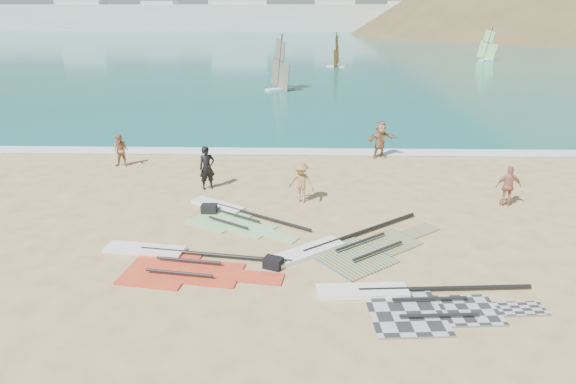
{
  "coord_description": "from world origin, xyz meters",
  "views": [
    {
      "loc": [
        -0.45,
        -11.36,
        6.88
      ],
      "look_at": [
        -0.84,
        4.0,
        1.0
      ],
      "focal_mm": 30.0,
      "sensor_mm": 36.0,
      "label": 1
    }
  ],
  "objects_px": {
    "rig_orange": "(347,248)",
    "beachgoer_back": "(508,186)",
    "beachgoer_mid": "(301,183)",
    "rig_green": "(232,216)",
    "person_wetsuit": "(207,168)",
    "rig_red": "(174,261)",
    "gear_bag_far": "(273,263)",
    "gear_bag_near": "(209,209)",
    "beachgoer_right": "(380,140)",
    "rig_grey": "(410,301)",
    "beachgoer_left": "(121,151)"
  },
  "relations": [
    {
      "from": "rig_green",
      "to": "person_wetsuit",
      "type": "bearing_deg",
      "value": 147.11
    },
    {
      "from": "rig_grey",
      "to": "rig_orange",
      "type": "bearing_deg",
      "value": 111.16
    },
    {
      "from": "beachgoer_mid",
      "to": "beachgoer_right",
      "type": "bearing_deg",
      "value": 75.91
    },
    {
      "from": "rig_grey",
      "to": "beachgoer_left",
      "type": "distance_m",
      "value": 15.48
    },
    {
      "from": "rig_red",
      "to": "beachgoer_back",
      "type": "distance_m",
      "value": 12.21
    },
    {
      "from": "rig_orange",
      "to": "beachgoer_mid",
      "type": "distance_m",
      "value": 4.12
    },
    {
      "from": "rig_red",
      "to": "beachgoer_left",
      "type": "bearing_deg",
      "value": 125.92
    },
    {
      "from": "gear_bag_near",
      "to": "gear_bag_far",
      "type": "height_order",
      "value": "gear_bag_near"
    },
    {
      "from": "beachgoer_back",
      "to": "rig_grey",
      "type": "bearing_deg",
      "value": 56.14
    },
    {
      "from": "person_wetsuit",
      "to": "beachgoer_left",
      "type": "distance_m",
      "value": 5.34
    },
    {
      "from": "gear_bag_near",
      "to": "beachgoer_mid",
      "type": "distance_m",
      "value": 3.54
    },
    {
      "from": "rig_red",
      "to": "beachgoer_mid",
      "type": "xyz_separation_m",
      "value": [
        3.65,
        4.74,
        0.74
      ]
    },
    {
      "from": "rig_red",
      "to": "beachgoer_right",
      "type": "distance_m",
      "value": 13.09
    },
    {
      "from": "rig_grey",
      "to": "beachgoer_right",
      "type": "xyz_separation_m",
      "value": [
        1.13,
        12.56,
        0.86
      ]
    },
    {
      "from": "rig_orange",
      "to": "beachgoer_back",
      "type": "distance_m",
      "value": 7.24
    },
    {
      "from": "rig_orange",
      "to": "beachgoer_back",
      "type": "relative_size",
      "value": 3.7
    },
    {
      "from": "rig_grey",
      "to": "beachgoer_back",
      "type": "height_order",
      "value": "beachgoer_back"
    },
    {
      "from": "beachgoer_back",
      "to": "beachgoer_right",
      "type": "distance_m",
      "value": 7.16
    },
    {
      "from": "beachgoer_back",
      "to": "beachgoer_right",
      "type": "height_order",
      "value": "beachgoer_right"
    },
    {
      "from": "rig_grey",
      "to": "beachgoer_right",
      "type": "distance_m",
      "value": 12.64
    },
    {
      "from": "rig_grey",
      "to": "gear_bag_near",
      "type": "bearing_deg",
      "value": 134.05
    },
    {
      "from": "rig_green",
      "to": "beachgoer_right",
      "type": "bearing_deg",
      "value": 81.42
    },
    {
      "from": "rig_red",
      "to": "gear_bag_far",
      "type": "xyz_separation_m",
      "value": [
        2.87,
        -0.22,
        0.11
      ]
    },
    {
      "from": "beachgoer_mid",
      "to": "beachgoer_back",
      "type": "xyz_separation_m",
      "value": [
        7.63,
        -0.14,
        -0.02
      ]
    },
    {
      "from": "beachgoer_left",
      "to": "beachgoer_mid",
      "type": "distance_m",
      "value": 9.31
    },
    {
      "from": "rig_orange",
      "to": "beachgoer_back",
      "type": "bearing_deg",
      "value": -6.36
    },
    {
      "from": "rig_red",
      "to": "gear_bag_far",
      "type": "bearing_deg",
      "value": 4.08
    },
    {
      "from": "rig_orange",
      "to": "beachgoer_mid",
      "type": "height_order",
      "value": "beachgoer_mid"
    },
    {
      "from": "rig_grey",
      "to": "rig_green",
      "type": "height_order",
      "value": "rig_grey"
    },
    {
      "from": "rig_red",
      "to": "beachgoer_left",
      "type": "xyz_separation_m",
      "value": [
        -4.64,
        8.96,
        0.71
      ]
    },
    {
      "from": "rig_green",
      "to": "beachgoer_mid",
      "type": "distance_m",
      "value": 2.94
    },
    {
      "from": "rig_orange",
      "to": "beachgoer_left",
      "type": "height_order",
      "value": "beachgoer_left"
    },
    {
      "from": "rig_red",
      "to": "gear_bag_far",
      "type": "height_order",
      "value": "gear_bag_far"
    },
    {
      "from": "gear_bag_far",
      "to": "beachgoer_right",
      "type": "height_order",
      "value": "beachgoer_right"
    },
    {
      "from": "gear_bag_far",
      "to": "rig_red",
      "type": "bearing_deg",
      "value": 175.55
    },
    {
      "from": "beachgoer_left",
      "to": "beachgoer_mid",
      "type": "height_order",
      "value": "beachgoer_mid"
    },
    {
      "from": "rig_orange",
      "to": "gear_bag_far",
      "type": "bearing_deg",
      "value": 171.06
    },
    {
      "from": "gear_bag_near",
      "to": "beachgoer_right",
      "type": "height_order",
      "value": "beachgoer_right"
    },
    {
      "from": "beachgoer_mid",
      "to": "gear_bag_near",
      "type": "bearing_deg",
      "value": -141.31
    },
    {
      "from": "gear_bag_near",
      "to": "beachgoer_back",
      "type": "xyz_separation_m",
      "value": [
        10.91,
        1.04,
        0.59
      ]
    },
    {
      "from": "rig_red",
      "to": "beachgoer_back",
      "type": "bearing_deg",
      "value": 30.7
    },
    {
      "from": "gear_bag_far",
      "to": "person_wetsuit",
      "type": "bearing_deg",
      "value": 115.3
    },
    {
      "from": "rig_green",
      "to": "person_wetsuit",
      "type": "relative_size",
      "value": 2.54
    },
    {
      "from": "beachgoer_left",
      "to": "beachgoer_back",
      "type": "height_order",
      "value": "beachgoer_back"
    },
    {
      "from": "gear_bag_near",
      "to": "beachgoer_mid",
      "type": "relative_size",
      "value": 0.34
    },
    {
      "from": "beachgoer_right",
      "to": "rig_green",
      "type": "bearing_deg",
      "value": -153.24
    },
    {
      "from": "gear_bag_far",
      "to": "beachgoer_back",
      "type": "distance_m",
      "value": 9.72
    },
    {
      "from": "person_wetsuit",
      "to": "beachgoer_mid",
      "type": "height_order",
      "value": "person_wetsuit"
    },
    {
      "from": "gear_bag_far",
      "to": "beachgoer_right",
      "type": "distance_m",
      "value": 11.88
    },
    {
      "from": "beachgoer_mid",
      "to": "beachgoer_back",
      "type": "distance_m",
      "value": 7.63
    }
  ]
}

